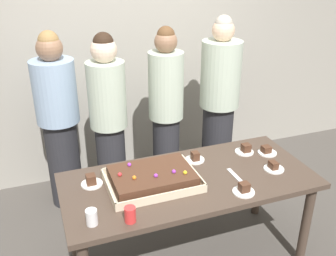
{
  "coord_description": "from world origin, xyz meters",
  "views": [
    {
      "loc": [
        -0.95,
        -2.13,
        2.23
      ],
      "look_at": [
        -0.11,
        0.15,
        1.09
      ],
      "focal_mm": 41.03,
      "sensor_mm": 36.0,
      "label": 1
    }
  ],
  "objects": [
    {
      "name": "plated_slice_near_left",
      "position": [
        0.64,
        -0.1,
        0.76
      ],
      "size": [
        0.15,
        0.15,
        0.06
      ],
      "color": "white",
      "rests_on": "party_table"
    },
    {
      "name": "plated_slice_near_right",
      "position": [
        0.28,
        -0.28,
        0.76
      ],
      "size": [
        0.15,
        0.15,
        0.07
      ],
      "color": "white",
      "rests_on": "party_table"
    },
    {
      "name": "cake_server_utensil",
      "position": [
        0.32,
        -0.08,
        0.75
      ],
      "size": [
        0.03,
        0.2,
        0.01
      ],
      "primitive_type": "cube",
      "color": "silver",
      "rests_on": "party_table"
    },
    {
      "name": "party_table",
      "position": [
        0.0,
        0.0,
        0.65
      ],
      "size": [
        1.8,
        0.81,
        0.74
      ],
      "color": "#47382D",
      "rests_on": "ground_plane"
    },
    {
      "name": "person_serving_front",
      "position": [
        -0.4,
        0.8,
        0.87
      ],
      "size": [
        0.31,
        0.31,
        1.66
      ],
      "rotation": [
        0.0,
        0.0,
        -1.41
      ],
      "color": "#28282D",
      "rests_on": "ground_plane"
    },
    {
      "name": "sheet_cake",
      "position": [
        -0.27,
        0.03,
        0.79
      ],
      "size": [
        0.63,
        0.45,
        0.12
      ],
      "color": "beige",
      "rests_on": "party_table"
    },
    {
      "name": "plated_slice_far_right",
      "position": [
        -0.67,
        0.16,
        0.77
      ],
      "size": [
        0.15,
        0.15,
        0.08
      ],
      "color": "white",
      "rests_on": "party_table"
    },
    {
      "name": "plated_slice_far_left",
      "position": [
        0.57,
        0.2,
        0.77
      ],
      "size": [
        0.15,
        0.15,
        0.07
      ],
      "color": "white",
      "rests_on": "party_table"
    },
    {
      "name": "person_green_shirt_behind",
      "position": [
        -0.78,
        1.12,
        0.84
      ],
      "size": [
        0.37,
        0.37,
        1.64
      ],
      "rotation": [
        0.0,
        0.0,
        -1.13
      ],
      "color": "#28282D",
      "rests_on": "ground_plane"
    },
    {
      "name": "person_far_right_suit",
      "position": [
        0.67,
        0.88,
        0.88
      ],
      "size": [
        0.37,
        0.37,
        1.72
      ],
      "rotation": [
        0.0,
        0.0,
        -2.41
      ],
      "color": "#28282D",
      "rests_on": "ground_plane"
    },
    {
      "name": "drink_cup_middle",
      "position": [
        -0.74,
        -0.26,
        0.79
      ],
      "size": [
        0.07,
        0.07,
        0.1
      ],
      "primitive_type": "cylinder",
      "color": "white",
      "rests_on": "party_table"
    },
    {
      "name": "plated_slice_center_front",
      "position": [
        0.14,
        0.22,
        0.76
      ],
      "size": [
        0.15,
        0.15,
        0.08
      ],
      "color": "white",
      "rests_on": "party_table"
    },
    {
      "name": "plated_slice_center_back",
      "position": [
        0.73,
        0.13,
        0.76
      ],
      "size": [
        0.15,
        0.15,
        0.06
      ],
      "color": "white",
      "rests_on": "party_table"
    },
    {
      "name": "person_striped_tie_right",
      "position": [
        0.12,
        0.81,
        0.88
      ],
      "size": [
        0.3,
        0.3,
        1.67
      ],
      "rotation": [
        0.0,
        0.0,
        -2.03
      ],
      "color": "#28282D",
      "rests_on": "ground_plane"
    },
    {
      "name": "drink_cup_nearest",
      "position": [
        -0.52,
        -0.31,
        0.79
      ],
      "size": [
        0.07,
        0.07,
        0.1
      ],
      "primitive_type": "cylinder",
      "color": "red",
      "rests_on": "party_table"
    },
    {
      "name": "interior_back_panel",
      "position": [
        0.0,
        1.6,
        1.5
      ],
      "size": [
        8.0,
        0.12,
        3.0
      ],
      "primitive_type": "cube",
      "color": "#9E998E",
      "rests_on": "ground_plane"
    }
  ]
}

